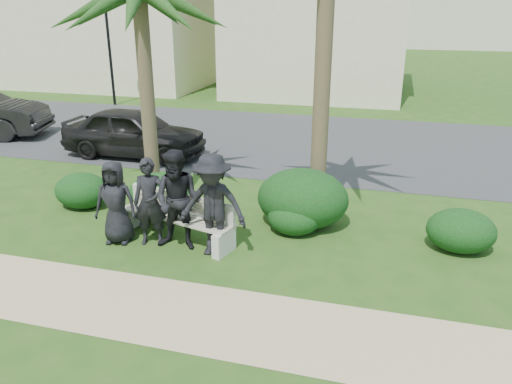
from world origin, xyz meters
TOP-DOWN VIEW (x-y plane):
  - ground at (0.00, 0.00)m, footprint 160.00×160.00m
  - footpath at (0.00, -1.80)m, footprint 30.00×1.60m
  - asphalt_street at (0.00, 8.00)m, footprint 160.00×8.00m
  - stucco_bldg_left at (-12.00, 18.00)m, footprint 10.40×8.40m
  - stucco_bldg_right at (-1.00, 18.00)m, footprint 8.40×8.40m
  - street_lamp at (-9.00, 12.00)m, footprint 0.36×0.36m
  - park_bench at (-0.92, 0.39)m, footprint 2.46×1.13m
  - man_a at (-1.89, 0.02)m, footprint 0.82×0.61m
  - man_b at (-1.25, 0.10)m, footprint 0.66×0.51m
  - man_c at (-0.70, 0.09)m, footprint 0.88×0.69m
  - man_d at (-0.04, 0.02)m, footprint 1.18×0.69m
  - hedge_a at (-3.50, 1.33)m, footprint 1.17×0.97m
  - hedge_b at (-1.67, 1.39)m, footprint 1.38×1.14m
  - hedge_d at (1.20, 1.66)m, footprint 1.78×1.47m
  - hedge_e at (1.12, 1.23)m, footprint 1.01×0.83m
  - hedge_f at (4.07, 1.33)m, footprint 1.18×0.98m
  - car_a at (-4.29, 5.11)m, footprint 4.05×1.64m

SIDE VIEW (x-z plane):
  - ground at x=0.00m, z-range 0.00..0.00m
  - footpath at x=0.00m, z-range -0.01..0.01m
  - asphalt_street at x=0.00m, z-range -0.01..0.01m
  - hedge_e at x=1.12m, z-range 0.00..0.66m
  - park_bench at x=-0.92m, z-range -0.04..0.77m
  - hedge_a at x=-3.50m, z-range 0.00..0.76m
  - hedge_f at x=4.07m, z-range 0.00..0.77m
  - hedge_b at x=-1.67m, z-range 0.00..0.90m
  - hedge_d at x=1.20m, z-range 0.00..1.16m
  - car_a at x=-4.29m, z-range 0.00..1.38m
  - man_a at x=-1.89m, z-range 0.00..1.53m
  - man_b at x=-1.25m, z-range 0.00..1.60m
  - man_c at x=-0.70m, z-range 0.00..1.79m
  - man_d at x=-0.04m, z-range 0.00..1.80m
  - street_lamp at x=-9.00m, z-range 0.80..5.09m
  - stucco_bldg_left at x=-12.00m, z-range 0.01..7.31m
  - stucco_bldg_right at x=-1.00m, z-range 0.01..7.31m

